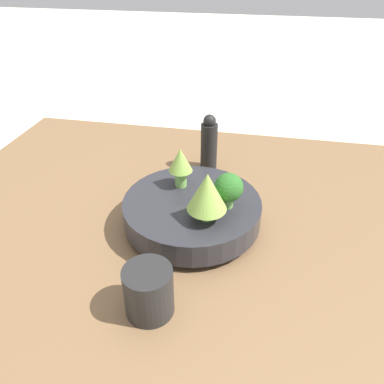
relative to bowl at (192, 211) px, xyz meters
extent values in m
plane|color=beige|center=(0.01, 0.02, -0.08)|extent=(6.00, 6.00, 0.00)
cube|color=brown|center=(0.01, 0.02, -0.06)|extent=(1.19, 0.88, 0.04)
cylinder|color=#28282D|center=(0.00, 0.00, -0.03)|extent=(0.12, 0.12, 0.01)
cylinder|color=#28282D|center=(0.00, 0.00, 0.00)|extent=(0.27, 0.27, 0.05)
cylinder|color=#7AB256|center=(0.04, -0.05, 0.04)|extent=(0.02, 0.02, 0.02)
cone|color=#84AD47|center=(0.04, -0.05, 0.08)|extent=(0.07, 0.07, 0.07)
cylinder|color=#6BA34C|center=(0.07, -0.01, 0.04)|extent=(0.02, 0.02, 0.02)
sphere|color=#286023|center=(0.07, -0.01, 0.07)|extent=(0.05, 0.05, 0.05)
cylinder|color=#7AB256|center=(-0.03, 0.05, 0.04)|extent=(0.02, 0.02, 0.04)
cone|color=#84AD47|center=(-0.03, 0.05, 0.09)|extent=(0.05, 0.05, 0.05)
cylinder|color=black|center=(-0.02, -0.22, 0.01)|extent=(0.08, 0.08, 0.08)
cylinder|color=black|center=(0.00, 0.24, 0.02)|extent=(0.04, 0.04, 0.12)
sphere|color=black|center=(0.00, 0.24, 0.09)|extent=(0.03, 0.03, 0.03)
camera|label=1|loc=(0.12, -0.58, 0.44)|focal=35.00mm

